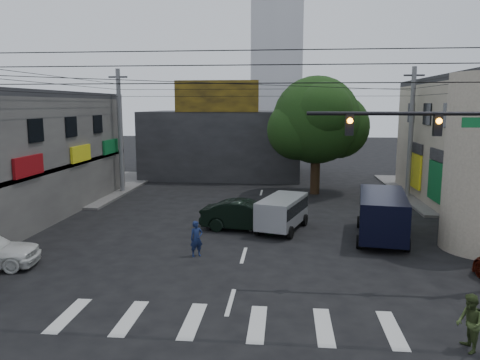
# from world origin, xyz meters

# --- Properties ---
(ground) EXTENTS (160.00, 160.00, 0.00)m
(ground) POSITION_xyz_m (0.00, 0.00, 0.00)
(ground) COLOR black
(ground) RESTS_ON ground
(sidewalk_far_left) EXTENTS (16.00, 16.00, 0.15)m
(sidewalk_far_left) POSITION_xyz_m (-18.00, 18.00, 0.07)
(sidewalk_far_left) COLOR #514F4C
(sidewalk_far_left) RESTS_ON ground
(building_far) EXTENTS (14.00, 10.00, 6.00)m
(building_far) POSITION_xyz_m (-4.00, 26.00, 3.00)
(building_far) COLOR #232326
(building_far) RESTS_ON ground
(billboard) EXTENTS (7.00, 0.30, 2.60)m
(billboard) POSITION_xyz_m (-4.00, 21.10, 7.30)
(billboard) COLOR olive
(billboard) RESTS_ON building_far
(tower_distant) EXTENTS (9.00, 9.00, 44.00)m
(tower_distant) POSITION_xyz_m (0.00, 70.00, 22.00)
(tower_distant) COLOR silver
(tower_distant) RESTS_ON ground
(street_tree) EXTENTS (6.40, 6.40, 8.70)m
(street_tree) POSITION_xyz_m (4.00, 17.00, 5.47)
(street_tree) COLOR black
(street_tree) RESTS_ON ground
(traffic_gantry) EXTENTS (7.10, 0.35, 7.20)m
(traffic_gantry) POSITION_xyz_m (7.82, -1.00, 4.83)
(traffic_gantry) COLOR black
(traffic_gantry) RESTS_ON ground
(utility_pole_far_left) EXTENTS (0.32, 0.32, 9.20)m
(utility_pole_far_left) POSITION_xyz_m (-10.50, 16.00, 4.60)
(utility_pole_far_left) COLOR #59595B
(utility_pole_far_left) RESTS_ON ground
(utility_pole_far_right) EXTENTS (0.32, 0.32, 9.20)m
(utility_pole_far_right) POSITION_xyz_m (10.50, 16.00, 4.60)
(utility_pole_far_right) COLOR #59595B
(utility_pole_far_right) RESTS_ON ground
(dark_sedan) EXTENTS (2.95, 5.24, 1.58)m
(dark_sedan) POSITION_xyz_m (-0.23, 6.25, 0.79)
(dark_sedan) COLOR black
(dark_sedan) RESTS_ON ground
(silver_minivan) EXTENTS (5.06, 4.01, 1.77)m
(silver_minivan) POSITION_xyz_m (1.65, 6.39, 0.88)
(silver_minivan) COLOR #94969B
(silver_minivan) RESTS_ON ground
(navy_van) EXTENTS (6.30, 3.87, 2.26)m
(navy_van) POSITION_xyz_m (6.58, 5.28, 1.13)
(navy_van) COLOR black
(navy_van) RESTS_ON ground
(traffic_officer) EXTENTS (0.91, 0.89, 1.58)m
(traffic_officer) POSITION_xyz_m (-2.06, 1.70, 0.79)
(traffic_officer) COLOR #131E44
(traffic_officer) RESTS_ON ground
(pedestrian_olive) EXTENTS (0.81, 0.64, 1.60)m
(pedestrian_olive) POSITION_xyz_m (6.78, -5.51, 0.80)
(pedestrian_olive) COLOR #32421E
(pedestrian_olive) RESTS_ON ground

